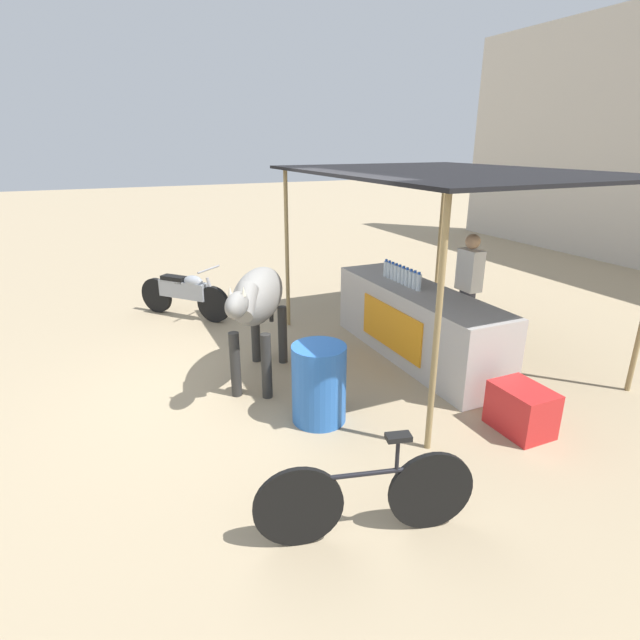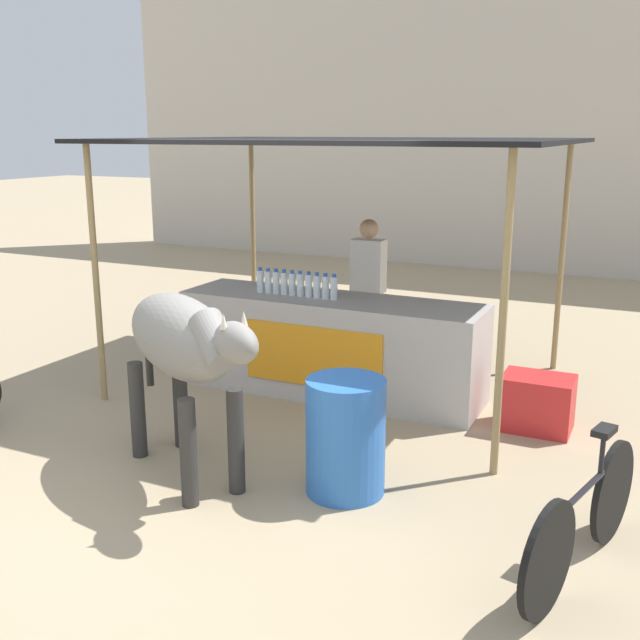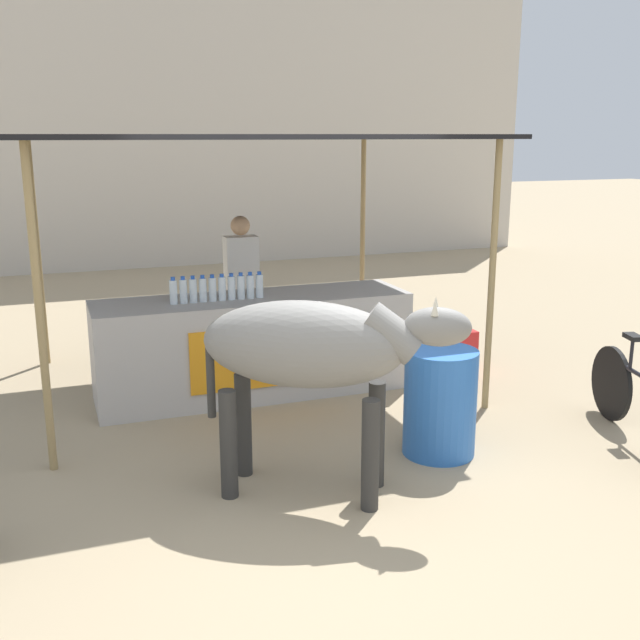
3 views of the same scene
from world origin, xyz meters
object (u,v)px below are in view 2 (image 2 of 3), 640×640
Objects in this scene: water_barrel at (345,436)px; cow at (184,344)px; bicycle_leaning at (584,520)px; vendor_behind_counter at (368,295)px; cooler_box at (537,403)px; stall_counter at (330,346)px.

cow reaches higher than water_barrel.
bicycle_leaning is at bearing -12.18° from water_barrel.
cooler_box is at bearing -23.74° from vendor_behind_counter.
bicycle_leaning is (2.56, -2.99, -0.50)m from vendor_behind_counter.
water_barrel is (0.98, -1.88, -0.06)m from stall_counter.
water_barrel is at bearing 13.54° from cow.
cooler_box is 2.24m from bicycle_leaning.
stall_counter is 3.55× the size of water_barrel.
water_barrel is 1.70m from bicycle_leaning.
vendor_behind_counter reaches higher than water_barrel.
bicycle_leaning is at bearing -1.61° from cow.
water_barrel is 1.34m from cow.
bicycle_leaning is at bearing -40.28° from stall_counter.
stall_counter is at bearing -96.55° from vendor_behind_counter.
stall_counter is 1.82× the size of vendor_behind_counter.
water_barrel is at bearing 167.82° from bicycle_leaning.
stall_counter is 1.85× the size of bicycle_leaning.
vendor_behind_counter reaches higher than bicycle_leaning.
cow is (-0.26, -2.91, 0.18)m from vendor_behind_counter.
cow is at bearing -166.46° from water_barrel.
bicycle_leaning is (1.66, -0.36, -0.07)m from water_barrel.
cooler_box is 0.34× the size of cow.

